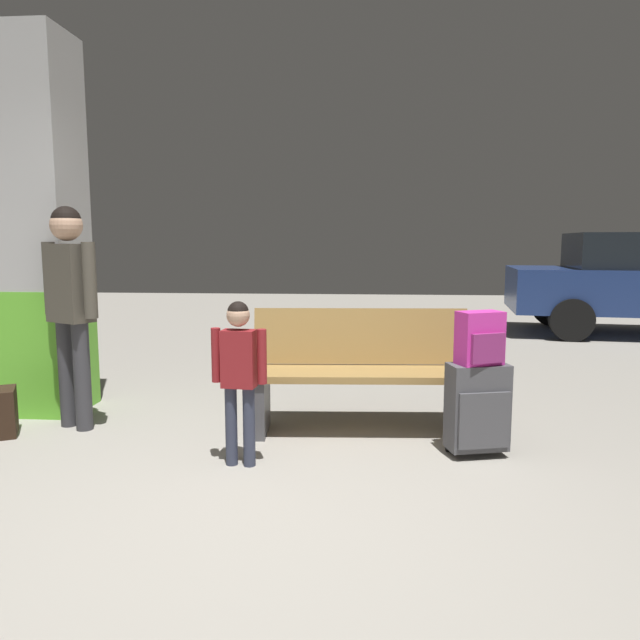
{
  "coord_description": "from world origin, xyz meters",
  "views": [
    {
      "loc": [
        0.58,
        -2.74,
        1.38
      ],
      "look_at": [
        0.27,
        1.3,
        0.85
      ],
      "focal_mm": 33.56,
      "sensor_mm": 36.0,
      "label": 1
    }
  ],
  "objects_px": {
    "suitcase": "(478,407)",
    "adult": "(70,293)",
    "bench": "(361,371)",
    "child": "(239,366)",
    "backpack_dark_floor": "(3,413)",
    "backpack_bright": "(480,339)",
    "structural_pillar": "(42,229)"
  },
  "relations": [
    {
      "from": "backpack_bright",
      "to": "bench",
      "type": "bearing_deg",
      "value": 148.29
    },
    {
      "from": "bench",
      "to": "suitcase",
      "type": "relative_size",
      "value": 2.69
    },
    {
      "from": "structural_pillar",
      "to": "backpack_bright",
      "type": "distance_m",
      "value": 3.49
    },
    {
      "from": "backpack_bright",
      "to": "adult",
      "type": "bearing_deg",
      "value": 172.77
    },
    {
      "from": "suitcase",
      "to": "child",
      "type": "relative_size",
      "value": 0.59
    },
    {
      "from": "backpack_bright",
      "to": "child",
      "type": "relative_size",
      "value": 0.33
    },
    {
      "from": "structural_pillar",
      "to": "backpack_dark_floor",
      "type": "xyz_separation_m",
      "value": [
        -0.0,
        -0.67,
        -1.32
      ]
    },
    {
      "from": "structural_pillar",
      "to": "bench",
      "type": "height_order",
      "value": "structural_pillar"
    },
    {
      "from": "bench",
      "to": "backpack_bright",
      "type": "xyz_separation_m",
      "value": [
        0.76,
        -0.47,
        0.33
      ]
    },
    {
      "from": "bench",
      "to": "child",
      "type": "distance_m",
      "value": 1.07
    },
    {
      "from": "suitcase",
      "to": "backpack_dark_floor",
      "type": "bearing_deg",
      "value": 177.41
    },
    {
      "from": "backpack_bright",
      "to": "child",
      "type": "xyz_separation_m",
      "value": [
        -1.5,
        -0.29,
        -0.14
      ]
    },
    {
      "from": "bench",
      "to": "backpack_dark_floor",
      "type": "distance_m",
      "value": 2.59
    },
    {
      "from": "backpack_dark_floor",
      "to": "structural_pillar",
      "type": "bearing_deg",
      "value": 89.98
    },
    {
      "from": "bench",
      "to": "backpack_bright",
      "type": "relative_size",
      "value": 4.79
    },
    {
      "from": "backpack_bright",
      "to": "child",
      "type": "bearing_deg",
      "value": -169.17
    },
    {
      "from": "bench",
      "to": "backpack_dark_floor",
      "type": "height_order",
      "value": "bench"
    },
    {
      "from": "child",
      "to": "adult",
      "type": "height_order",
      "value": "adult"
    },
    {
      "from": "structural_pillar",
      "to": "backpack_dark_floor",
      "type": "bearing_deg",
      "value": -90.02
    },
    {
      "from": "suitcase",
      "to": "backpack_dark_floor",
      "type": "distance_m",
      "value": 3.32
    },
    {
      "from": "structural_pillar",
      "to": "child",
      "type": "distance_m",
      "value": 2.29
    },
    {
      "from": "backpack_bright",
      "to": "child",
      "type": "height_order",
      "value": "child"
    },
    {
      "from": "backpack_dark_floor",
      "to": "bench",
      "type": "bearing_deg",
      "value": 7.09
    },
    {
      "from": "structural_pillar",
      "to": "bench",
      "type": "xyz_separation_m",
      "value": [
        2.56,
        -0.35,
        -1.04
      ]
    },
    {
      "from": "adult",
      "to": "backpack_dark_floor",
      "type": "height_order",
      "value": "adult"
    },
    {
      "from": "child",
      "to": "backpack_dark_floor",
      "type": "relative_size",
      "value": 3.02
    },
    {
      "from": "bench",
      "to": "backpack_bright",
      "type": "bearing_deg",
      "value": -31.71
    },
    {
      "from": "child",
      "to": "backpack_bright",
      "type": "bearing_deg",
      "value": 10.83
    },
    {
      "from": "suitcase",
      "to": "adult",
      "type": "bearing_deg",
      "value": 172.77
    },
    {
      "from": "adult",
      "to": "backpack_dark_floor",
      "type": "bearing_deg",
      "value": -153.82
    },
    {
      "from": "suitcase",
      "to": "backpack_dark_floor",
      "type": "xyz_separation_m",
      "value": [
        -3.32,
        0.15,
        -0.15
      ]
    },
    {
      "from": "adult",
      "to": "structural_pillar",
      "type": "bearing_deg",
      "value": 134.02
    }
  ]
}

